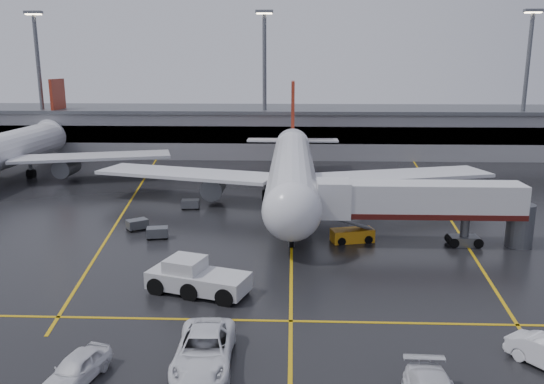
{
  "coord_description": "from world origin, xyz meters",
  "views": [
    {
      "loc": [
        0.03,
        -54.75,
        16.38
      ],
      "look_at": [
        -2.0,
        -2.0,
        4.0
      ],
      "focal_mm": 35.9,
      "sensor_mm": 36.0,
      "label": 1
    }
  ],
  "objects": [
    {
      "name": "ground",
      "position": [
        0.0,
        0.0,
        0.0
      ],
      "size": [
        220.0,
        220.0,
        0.0
      ],
      "primitive_type": "plane",
      "color": "black",
      "rests_on": "ground"
    },
    {
      "name": "apron_line_centre",
      "position": [
        0.0,
        0.0,
        0.01
      ],
      "size": [
        0.25,
        90.0,
        0.02
      ],
      "primitive_type": "cube",
      "color": "gold",
      "rests_on": "ground"
    },
    {
      "name": "apron_line_stop",
      "position": [
        0.0,
        -22.0,
        0.01
      ],
      "size": [
        60.0,
        0.25,
        0.02
      ],
      "primitive_type": "cube",
      "color": "gold",
      "rests_on": "ground"
    },
    {
      "name": "apron_line_left",
      "position": [
        -20.0,
        10.0,
        0.01
      ],
      "size": [
        9.99,
        69.35,
        0.02
      ],
      "primitive_type": "cube",
      "rotation": [
        0.0,
        0.0,
        0.14
      ],
      "color": "gold",
      "rests_on": "ground"
    },
    {
      "name": "apron_line_right",
      "position": [
        18.0,
        10.0,
        0.01
      ],
      "size": [
        7.57,
        69.64,
        0.02
      ],
      "primitive_type": "cube",
      "rotation": [
        0.0,
        0.0,
        -0.1
      ],
      "color": "gold",
      "rests_on": "ground"
    },
    {
      "name": "terminal",
      "position": [
        0.0,
        47.93,
        4.32
      ],
      "size": [
        122.0,
        19.0,
        8.6
      ],
      "color": "gray",
      "rests_on": "ground"
    },
    {
      "name": "light_mast_left",
      "position": [
        -45.0,
        42.0,
        14.47
      ],
      "size": [
        3.0,
        1.2,
        25.45
      ],
      "color": "#595B60",
      "rests_on": "ground"
    },
    {
      "name": "light_mast_mid",
      "position": [
        -5.0,
        42.0,
        14.47
      ],
      "size": [
        3.0,
        1.2,
        25.45
      ],
      "color": "#595B60",
      "rests_on": "ground"
    },
    {
      "name": "light_mast_right",
      "position": [
        40.0,
        42.0,
        14.47
      ],
      "size": [
        3.0,
        1.2,
        25.45
      ],
      "color": "#595B60",
      "rests_on": "ground"
    },
    {
      "name": "main_airliner",
      "position": [
        0.0,
        9.7,
        4.21
      ],
      "size": [
        48.8,
        45.6,
        14.1
      ],
      "color": "silver",
      "rests_on": "ground"
    },
    {
      "name": "second_airliner",
      "position": [
        -42.0,
        21.7,
        4.21
      ],
      "size": [
        48.8,
        45.6,
        14.1
      ],
      "color": "silver",
      "rests_on": "ground"
    },
    {
      "name": "jet_bridge",
      "position": [
        11.87,
        -6.0,
        3.93
      ],
      "size": [
        19.9,
        3.4,
        6.05
      ],
      "color": "silver",
      "rests_on": "ground"
    },
    {
      "name": "pushback_tractor",
      "position": [
        -7.01,
        -17.57,
        1.05
      ],
      "size": [
        7.97,
        5.17,
        2.65
      ],
      "color": "silver",
      "rests_on": "ground"
    },
    {
      "name": "belt_loader",
      "position": [
        5.75,
        -5.24,
        0.62
      ],
      "size": [
        4.25,
        2.64,
        2.51
      ],
      "color": "orange",
      "rests_on": "ground"
    },
    {
      "name": "service_van_a",
      "position": [
        -4.79,
        -27.55,
        0.95
      ],
      "size": [
        3.37,
        6.91,
        1.89
      ],
      "primitive_type": "imported",
      "rotation": [
        0.0,
        0.0,
        0.03
      ],
      "color": "white",
      "rests_on": "ground"
    },
    {
      "name": "service_van_d",
      "position": [
        -11.26,
        -29.44,
        0.78
      ],
      "size": [
        2.9,
        4.89,
        1.56
      ],
      "primitive_type": "imported",
      "rotation": [
        0.0,
        0.0,
        -0.24
      ],
      "color": "white",
      "rests_on": "ground"
    },
    {
      "name": "baggage_cart_a",
      "position": [
        -12.96,
        -5.06,
        0.63
      ],
      "size": [
        2.21,
        1.65,
        1.12
      ],
      "color": "#595B60",
      "rests_on": "ground"
    },
    {
      "name": "baggage_cart_b",
      "position": [
        -15.68,
        -2.41,
        0.63
      ],
      "size": [
        2.38,
        2.24,
        1.12
      ],
      "color": "#595B60",
      "rests_on": "ground"
    },
    {
      "name": "baggage_cart_c",
      "position": [
        -11.81,
        6.02,
        0.63
      ],
      "size": [
        2.12,
        1.49,
        1.12
      ],
      "color": "#595B60",
      "rests_on": "ground"
    }
  ]
}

